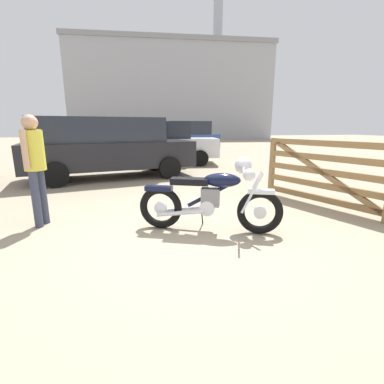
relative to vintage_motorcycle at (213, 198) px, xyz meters
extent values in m
plane|color=gray|center=(-0.32, -0.07, -0.49)|extent=(80.00, 80.00, 0.00)
torus|color=black|center=(0.61, -0.28, -0.17)|extent=(0.63, 0.35, 0.64)
cylinder|color=silver|center=(0.61, -0.28, -0.17)|extent=(0.20, 0.14, 0.18)
torus|color=black|center=(-0.73, 0.27, -0.17)|extent=(0.63, 0.35, 0.64)
cylinder|color=silver|center=(-0.73, 0.27, -0.17)|extent=(0.20, 0.14, 0.18)
cube|color=silver|center=(0.61, -0.28, 0.13)|extent=(0.38, 0.26, 0.06)
cube|color=black|center=(-0.74, 0.28, 0.12)|extent=(0.42, 0.27, 0.07)
cylinder|color=silver|center=(0.52, -0.16, 0.11)|extent=(0.28, 0.14, 0.58)
cylinder|color=silver|center=(0.46, -0.30, 0.11)|extent=(0.28, 0.14, 0.58)
sphere|color=silver|center=(0.45, -0.21, 0.35)|extent=(0.17, 0.17, 0.17)
cylinder|color=silver|center=(0.37, -0.18, 0.42)|extent=(0.26, 0.58, 0.03)
sphere|color=silver|center=(0.49, 0.10, 0.44)|extent=(0.25, 0.25, 0.25)
cylinder|color=black|center=(0.00, -0.03, 0.09)|extent=(0.72, 0.34, 0.47)
ellipsoid|color=black|center=(0.11, -0.07, 0.27)|extent=(0.56, 0.40, 0.20)
cube|color=black|center=(-0.32, 0.10, 0.24)|extent=(0.58, 0.39, 0.09)
cube|color=slate|center=(-0.04, -0.01, 0.02)|extent=(0.31, 0.27, 0.26)
cylinder|color=silver|center=(-0.08, 0.00, -0.13)|extent=(0.28, 0.27, 0.22)
cylinder|color=silver|center=(-0.39, 0.24, -0.21)|extent=(0.67, 0.32, 0.14)
cylinder|color=silver|center=(-0.47, 0.06, -0.21)|extent=(0.67, 0.32, 0.14)
cylinder|color=black|center=(-0.11, 0.20, -0.33)|extent=(0.11, 0.23, 0.33)
cube|color=olive|center=(1.96, 1.87, 0.16)|extent=(0.11, 0.12, 1.20)
cube|color=olive|center=(2.38, 0.74, -0.34)|extent=(0.91, 2.28, 0.11)
cube|color=olive|center=(2.38, 0.74, -0.08)|extent=(0.91, 2.28, 0.11)
cube|color=olive|center=(2.38, 0.74, 0.18)|extent=(0.91, 2.28, 0.11)
cube|color=olive|center=(2.38, 0.74, 0.44)|extent=(0.91, 2.28, 0.11)
cube|color=olive|center=(2.38, 0.74, 0.70)|extent=(0.91, 2.28, 0.11)
cube|color=olive|center=(2.38, 0.74, 0.16)|extent=(0.84, 2.09, 1.08)
cylinder|color=#383D51|center=(-2.53, 0.73, -0.06)|extent=(0.12, 0.12, 0.86)
cylinder|color=#383D51|center=(-2.48, 0.91, -0.06)|extent=(0.12, 0.12, 0.86)
cylinder|color=gold|center=(-2.50, 0.82, 0.66)|extent=(0.30, 0.30, 0.58)
cylinder|color=tan|center=(-2.56, 0.64, 0.69)|extent=(0.08, 0.08, 0.55)
cylinder|color=tan|center=(-2.45, 1.00, 0.69)|extent=(0.08, 0.08, 0.55)
sphere|color=tan|center=(-2.50, 0.82, 1.06)|extent=(0.22, 0.22, 0.22)
cylinder|color=black|center=(-1.12, 6.93, -0.18)|extent=(0.64, 0.29, 0.62)
cylinder|color=black|center=(-0.86, 8.63, -0.18)|extent=(0.64, 0.29, 0.62)
cylinder|color=black|center=(1.55, 6.51, -0.18)|extent=(0.64, 0.29, 0.62)
cylinder|color=black|center=(1.81, 8.21, -0.18)|extent=(0.64, 0.29, 0.62)
cube|color=silver|center=(0.34, 7.57, 0.18)|extent=(4.41, 2.35, 0.72)
cube|color=#232833|center=(0.34, 7.57, 0.86)|extent=(2.22, 1.85, 0.64)
cylinder|color=black|center=(-0.29, 5.98, -0.17)|extent=(0.67, 0.32, 0.64)
cylinder|color=black|center=(0.02, 4.25, -0.17)|extent=(0.67, 0.32, 0.64)
cylinder|color=black|center=(-3.25, 5.44, -0.17)|extent=(0.67, 0.32, 0.64)
cylinder|color=black|center=(-2.93, 3.71, -0.17)|extent=(0.67, 0.32, 0.64)
cube|color=black|center=(-1.61, 4.84, 0.20)|extent=(4.94, 2.58, 0.74)
cube|color=#232833|center=(-1.91, 4.79, 0.91)|extent=(3.73, 2.20, 0.68)
cylinder|color=black|center=(0.83, 11.23, -0.19)|extent=(0.60, 0.20, 0.60)
cylinder|color=black|center=(0.81, 12.87, -0.19)|extent=(0.60, 0.20, 0.60)
cylinder|color=black|center=(3.23, 11.26, -0.19)|extent=(0.60, 0.20, 0.60)
cylinder|color=black|center=(3.21, 12.90, -0.19)|extent=(0.60, 0.20, 0.60)
cube|color=#2D4784|center=(2.02, 12.06, 0.19)|extent=(3.92, 1.69, 0.76)
cube|color=#232833|center=(2.27, 12.07, 0.93)|extent=(2.42, 1.55, 0.72)
cylinder|color=black|center=(-3.73, 14.19, -0.17)|extent=(0.65, 0.25, 0.64)
cylinder|color=black|center=(-3.61, 15.95, -0.17)|extent=(0.65, 0.25, 0.64)
cylinder|color=black|center=(-0.73, 14.00, -0.17)|extent=(0.65, 0.25, 0.64)
cylinder|color=black|center=(-0.62, 15.75, -0.17)|extent=(0.65, 0.25, 0.64)
cube|color=red|center=(-2.17, 14.97, 0.20)|extent=(4.81, 2.06, 0.74)
cube|color=#232833|center=(-1.87, 14.95, 0.91)|extent=(3.60, 1.83, 0.68)
cube|color=#9EA0A8|center=(4.63, 32.09, 4.73)|extent=(23.58, 10.78, 10.43)
cube|color=gray|center=(4.63, 32.09, 10.19)|extent=(23.91, 11.10, 0.50)
cylinder|color=#9EA0A8|center=(10.31, 31.53, 15.54)|extent=(1.10, 1.10, 11.20)
camera|label=1|loc=(-1.17, -3.67, 1.00)|focal=25.84mm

